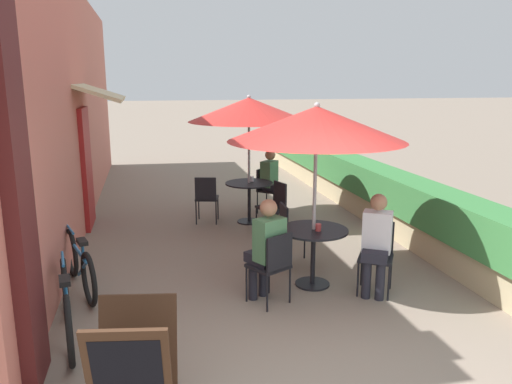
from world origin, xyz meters
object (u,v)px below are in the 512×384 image
(patio_table_near, at_px, (313,243))
(cafe_chair_mid_left, at_px, (267,187))
(seated_patron_near_back, at_px, (376,240))
(seated_patron_near_right, at_px, (266,246))
(menu_board, at_px, (134,362))
(cafe_chair_mid_back, at_px, (275,203))
(bicycle_leaning, at_px, (67,306))
(seated_patron_mid_left, at_px, (272,179))
(coffee_cup_mid, at_px, (252,179))
(cafe_chair_near_back, at_px, (377,251))
(patio_table_mid, at_px, (249,192))
(bicycle_second, at_px, (80,264))
(cafe_chair_near_right, at_px, (273,262))
(patio_umbrella_near, at_px, (317,124))
(patio_umbrella_mid, at_px, (249,110))
(cafe_chair_mid_right, at_px, (206,196))
(cafe_chair_near_left, at_px, (291,229))
(coffee_cup_near, at_px, (318,227))

(patio_table_near, distance_m, cafe_chair_mid_left, 3.61)
(seated_patron_near_back, bearing_deg, seated_patron_near_right, 27.38)
(menu_board, bearing_deg, cafe_chair_mid_back, 72.06)
(seated_patron_near_back, height_order, bicycle_leaning, seated_patron_near_back)
(patio_table_near, height_order, bicycle_leaning, bicycle_leaning)
(patio_table_near, distance_m, seated_patron_mid_left, 3.54)
(coffee_cup_mid, bearing_deg, seated_patron_mid_left, 41.27)
(seated_patron_near_back, xyz_separation_m, cafe_chair_mid_back, (-0.56, 2.69, -0.17))
(cafe_chair_near_back, distance_m, patio_table_mid, 3.44)
(patio_table_near, height_order, bicycle_second, patio_table_near)
(patio_table_near, height_order, cafe_chair_near_right, cafe_chair_near_right)
(patio_umbrella_near, xyz_separation_m, patio_umbrella_mid, (-0.21, 2.99, 0.00))
(patio_umbrella_mid, relative_size, cafe_chair_mid_right, 2.65)
(seated_patron_near_back, relative_size, cafe_chair_mid_back, 1.44)
(patio_table_near, height_order, menu_board, menu_board)
(patio_table_near, distance_m, cafe_chair_near_right, 0.78)
(cafe_chair_mid_left, xyz_separation_m, cafe_chair_mid_right, (-1.24, -0.51, 0.00))
(patio_umbrella_near, relative_size, cafe_chair_mid_left, 2.65)
(cafe_chair_mid_back, height_order, bicycle_leaning, cafe_chair_mid_back)
(cafe_chair_near_right, height_order, cafe_chair_near_back, same)
(cafe_chair_near_left, height_order, cafe_chair_mid_back, same)
(seated_patron_near_right, distance_m, coffee_cup_near, 0.78)
(cafe_chair_mid_right, xyz_separation_m, coffee_cup_mid, (0.84, 0.01, 0.27))
(patio_umbrella_near, height_order, cafe_chair_mid_back, patio_umbrella_near)
(seated_patron_mid_left, bearing_deg, cafe_chair_mid_left, -90.00)
(cafe_chair_near_back, bearing_deg, seated_patron_mid_left, -53.72)
(cafe_chair_mid_left, bearing_deg, menu_board, 20.28)
(seated_patron_mid_left, relative_size, bicycle_leaning, 0.74)
(patio_table_mid, xyz_separation_m, patio_umbrella_mid, (0.00, 0.00, 1.48))
(cafe_chair_mid_right, bearing_deg, cafe_chair_near_back, -50.38)
(bicycle_leaning, bearing_deg, patio_umbrella_near, 4.91)
(bicycle_leaning, bearing_deg, cafe_chair_near_right, -1.84)
(cafe_chair_mid_back, distance_m, menu_board, 4.89)
(patio_table_near, distance_m, cafe_chair_near_back, 0.78)
(bicycle_leaning, bearing_deg, seated_patron_mid_left, 43.29)
(bicycle_second, bearing_deg, coffee_cup_mid, 25.85)
(cafe_chair_mid_left, bearing_deg, patio_table_near, 39.26)
(cafe_chair_mid_back, relative_size, menu_board, 1.01)
(bicycle_leaning, xyz_separation_m, menu_board, (0.68, -1.32, 0.08))
(cafe_chair_mid_right, xyz_separation_m, bicycle_leaning, (-1.87, -3.85, -0.17))
(patio_table_near, bearing_deg, cafe_chair_near_back, -25.38)
(bicycle_leaning, bearing_deg, bicycle_second, 81.17)
(cafe_chair_near_right, height_order, seated_patron_near_right, seated_patron_near_right)
(cafe_chair_mid_left, bearing_deg, cafe_chair_mid_right, -24.34)
(cafe_chair_mid_right, distance_m, bicycle_leaning, 4.28)
(patio_table_near, xyz_separation_m, seated_patron_near_back, (0.64, -0.43, 0.12))
(cafe_chair_near_right, relative_size, cafe_chair_mid_left, 1.00)
(cafe_chair_mid_left, height_order, menu_board, cafe_chair_mid_left)
(cafe_chair_near_left, bearing_deg, coffee_cup_near, 7.35)
(patio_umbrella_mid, bearing_deg, coffee_cup_near, -85.49)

